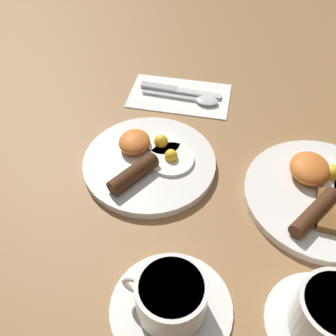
{
  "coord_description": "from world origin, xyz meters",
  "views": [
    {
      "loc": [
        0.47,
        0.12,
        0.52
      ],
      "look_at": [
        0.02,
        0.04,
        0.03
      ],
      "focal_mm": 42.0,
      "sensor_mm": 36.0,
      "label": 1
    }
  ],
  "objects": [
    {
      "name": "spoon",
      "position": [
        -0.2,
        0.06,
        0.01
      ],
      "size": [
        0.04,
        0.17,
        0.01
      ],
      "rotation": [
        0.0,
        0.0,
        1.5
      ],
      "color": "silver",
      "rests_on": "napkin"
    },
    {
      "name": "breakfast_plate_far",
      "position": [
        0.02,
        0.3,
        0.01
      ],
      "size": [
        0.25,
        0.25,
        0.05
      ],
      "color": "silver",
      "rests_on": "ground_plane"
    },
    {
      "name": "teacup_near",
      "position": [
        0.25,
        0.08,
        0.03
      ],
      "size": [
        0.17,
        0.17,
        0.07
      ],
      "color": "silver",
      "rests_on": "ground_plane"
    },
    {
      "name": "knife",
      "position": [
        -0.22,
        0.01,
        0.01
      ],
      "size": [
        0.03,
        0.18,
        0.01
      ],
      "rotation": [
        0.0,
        0.0,
        1.48
      ],
      "color": "silver",
      "rests_on": "napkin"
    },
    {
      "name": "teacup_far",
      "position": [
        0.24,
        0.28,
        0.03
      ],
      "size": [
        0.15,
        0.15,
        0.07
      ],
      "color": "silver",
      "rests_on": "ground_plane"
    },
    {
      "name": "ground_plane",
      "position": [
        0.0,
        0.0,
        0.0
      ],
      "size": [
        3.0,
        3.0,
        0.0
      ],
      "primitive_type": "plane",
      "color": "olive"
    },
    {
      "name": "breakfast_plate_near",
      "position": [
        -0.0,
        -0.0,
        0.01
      ],
      "size": [
        0.24,
        0.24,
        0.04
      ],
      "color": "silver",
      "rests_on": "ground_plane"
    },
    {
      "name": "napkin",
      "position": [
        -0.21,
        0.02,
        0.0
      ],
      "size": [
        0.13,
        0.22,
        0.01
      ],
      "primitive_type": "cube",
      "rotation": [
        0.0,
        0.0,
        -0.02
      ],
      "color": "white",
      "rests_on": "ground_plane"
    }
  ]
}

